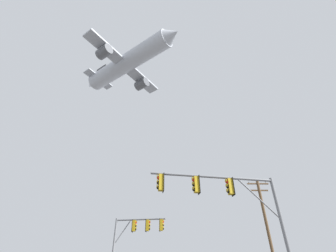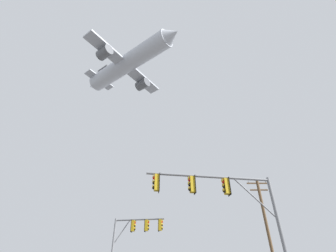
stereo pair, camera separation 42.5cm
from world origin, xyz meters
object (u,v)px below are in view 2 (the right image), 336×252
Objects in this scene: signal_pole_near at (227,200)px; signal_pole_far at (135,235)px; utility_pole at (268,228)px; airplane at (129,63)px.

signal_pole_far is (-6.28, 9.18, -0.54)m from signal_pole_near.
signal_pole_far is 0.60× the size of utility_pole.
utility_pole is 0.44× the size of airplane.
airplane is (-12.04, 21.75, 35.42)m from signal_pole_near.
signal_pole_near is at bearing -55.61° from signal_pole_far.
airplane reaches higher than utility_pole.
utility_pole reaches higher than signal_pole_near.
utility_pole is at bearing 4.98° from signal_pole_far.
signal_pole_far is at bearing 124.39° from signal_pole_near.
airplane is at bearing 147.57° from utility_pole.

